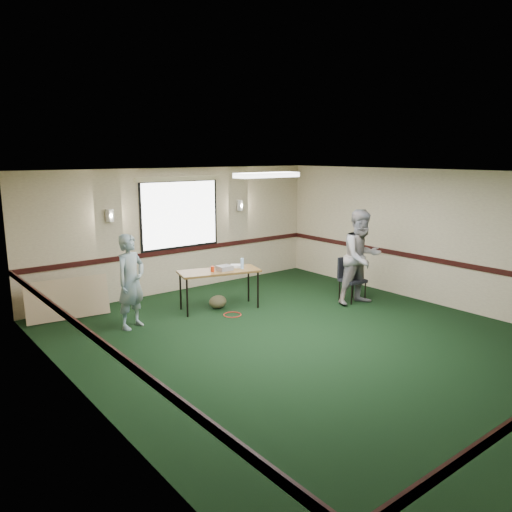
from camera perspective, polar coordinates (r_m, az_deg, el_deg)
ground at (r=8.30m, az=5.65°, el=-9.57°), size 8.00×8.00×0.00m
room_shell at (r=9.49m, az=-3.09°, el=3.03°), size 8.00×8.02×8.00m
folding_table at (r=9.70m, az=-4.24°, el=-1.97°), size 1.66×1.01×0.78m
projector at (r=9.67m, az=-3.62°, el=-1.38°), size 0.28×0.23×0.09m
game_console at (r=9.93m, az=-2.31°, el=-1.15°), size 0.27×0.26×0.05m
red_cup at (r=9.57m, az=-5.00°, el=-1.48°), size 0.07×0.07×0.11m
water_bottle at (r=9.78m, az=-1.60°, el=-0.86°), size 0.06×0.06×0.21m
duffel_bag at (r=9.89m, az=-4.40°, el=-5.25°), size 0.45×0.41×0.26m
cable_coil at (r=9.49m, az=-2.72°, el=-6.71°), size 0.40×0.40×0.02m
folded_table at (r=9.83m, az=-20.72°, el=-4.60°), size 1.48×0.40×0.75m
conference_chair at (r=10.49m, az=10.68°, el=-2.19°), size 0.49×0.51×0.90m
person_left at (r=8.88m, az=-14.10°, el=-2.84°), size 0.71×0.59×1.66m
person_right at (r=10.20m, az=11.95°, el=-0.15°), size 1.04×0.88×1.92m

